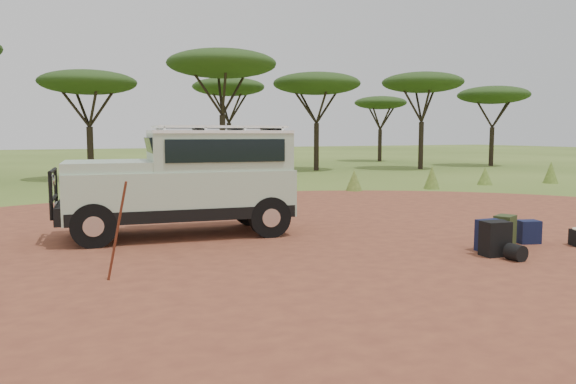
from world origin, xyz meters
name	(u,v)px	position (x,y,z in m)	size (l,w,h in m)	color
ground	(336,257)	(0.00, 0.00, 0.00)	(140.00, 140.00, 0.00)	#4B6524
dirt_clearing	(336,257)	(0.00, 0.00, 0.00)	(23.00, 23.00, 0.01)	brown
grass_fringe	(197,187)	(0.12, 8.67, 0.40)	(36.60, 1.60, 0.90)	#4B6524
acacia_treeline	(144,75)	(0.75, 19.81, 4.87)	(46.70, 13.20, 6.26)	black
safari_vehicle	(187,183)	(-1.69, 3.07, 1.06)	(4.72, 2.34, 2.21)	#ABC2A5
walking_staff	(117,232)	(-3.53, -0.10, 0.71)	(0.03, 0.03, 1.46)	#5F2816
backpack_black	(495,239)	(2.44, -1.09, 0.30)	(0.43, 0.32, 0.59)	black
backpack_navy	(490,236)	(2.65, -0.75, 0.28)	(0.43, 0.30, 0.56)	#131E3C
backpack_olive	(505,231)	(3.23, -0.54, 0.29)	(0.41, 0.30, 0.57)	#32401D
duffel_navy	(528,232)	(3.84, -0.52, 0.22)	(0.39, 0.29, 0.44)	#131E3C
stuff_sack	(516,253)	(2.48, -1.49, 0.14)	(0.27, 0.27, 0.27)	black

